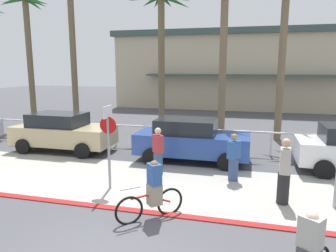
{
  "coord_description": "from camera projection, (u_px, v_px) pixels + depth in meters",
  "views": [
    {
      "loc": [
        2.59,
        -5.03,
        3.69
      ],
      "look_at": [
        -0.3,
        6.0,
        1.56
      ],
      "focal_mm": 33.99,
      "sensor_mm": 36.0,
      "label": 1
    }
  ],
  "objects": [
    {
      "name": "curb_paint",
      "position": [
        142.0,
        211.0,
        8.19
      ],
      "size": [
        44.0,
        0.24,
        0.03
      ],
      "primitive_type": "cube",
      "color": "maroon",
      "rests_on": "ground"
    },
    {
      "name": "pedestrian_0",
      "position": [
        234.0,
        160.0,
        10.3
      ],
      "size": [
        0.45,
        0.48,
        1.58
      ],
      "color": "#384C7A",
      "rests_on": "ground"
    },
    {
      "name": "pedestrian_1",
      "position": [
        158.0,
        153.0,
        10.85
      ],
      "size": [
        0.45,
        0.47,
        1.67
      ],
      "color": "#384C7A",
      "rests_on": "ground"
    },
    {
      "name": "car_tan_1",
      "position": [
        63.0,
        132.0,
        13.99
      ],
      "size": [
        4.4,
        2.02,
        1.69
      ],
      "color": "tan",
      "rests_on": "ground"
    },
    {
      "name": "rail_fence",
      "position": [
        189.0,
        132.0,
        14.03
      ],
      "size": [
        20.97,
        0.08,
        1.04
      ],
      "color": "white",
      "rests_on": "ground"
    },
    {
      "name": "palm_tree_5",
      "position": [
        284.0,
        20.0,
        15.3
      ],
      "size": [
        3.17,
        3.38,
        7.71
      ],
      "color": "#756047",
      "rests_on": "ground"
    },
    {
      "name": "pedestrian_2",
      "position": [
        284.0,
        174.0,
        8.52
      ],
      "size": [
        0.34,
        0.41,
        1.83
      ],
      "color": "#232326",
      "rests_on": "ground"
    },
    {
      "name": "sidewalk_strip",
      "position": [
        163.0,
        184.0,
        10.1
      ],
      "size": [
        44.0,
        4.0,
        0.02
      ],
      "primitive_type": "cube",
      "color": "#ADAAA0",
      "rests_on": "ground"
    },
    {
      "name": "ground_plane",
      "position": [
        194.0,
        143.0,
        15.61
      ],
      "size": [
        80.0,
        80.0,
        0.0
      ],
      "primitive_type": "plane",
      "color": "#4C4C51"
    },
    {
      "name": "stop_sign_bike_lane",
      "position": [
        108.0,
        135.0,
        9.47
      ],
      "size": [
        0.52,
        0.56,
        2.56
      ],
      "color": "gray",
      "rests_on": "ground"
    },
    {
      "name": "palm_tree_4",
      "position": [
        224.0,
        21.0,
        15.02
      ],
      "size": [
        3.34,
        3.13,
        7.6
      ],
      "color": "#756047",
      "rests_on": "ground"
    },
    {
      "name": "palm_tree_2",
      "position": [
        71.0,
        10.0,
        18.47
      ],
      "size": [
        3.37,
        3.58,
        9.48
      ],
      "color": "brown",
      "rests_on": "ground"
    },
    {
      "name": "cyclist_red_1",
      "position": [
        153.0,
        191.0,
        7.75
      ],
      "size": [
        1.38,
        1.28,
        1.5
      ],
      "color": "black",
      "rests_on": "ground"
    },
    {
      "name": "building_backdrop",
      "position": [
        242.0,
        69.0,
        30.91
      ],
      "size": [
        22.54,
        11.74,
        6.8
      ],
      "color": "#BCAD8E",
      "rests_on": "ground"
    },
    {
      "name": "car_blue_2",
      "position": [
        191.0,
        140.0,
        12.46
      ],
      "size": [
        4.4,
        2.02,
        1.69
      ],
      "color": "#284793",
      "rests_on": "ground"
    },
    {
      "name": "palm_tree_1",
      "position": [
        27.0,
        29.0,
        19.47
      ],
      "size": [
        3.55,
        3.31,
        7.95
      ],
      "color": "brown",
      "rests_on": "ground"
    },
    {
      "name": "palm_tree_3",
      "position": [
        161.0,
        27.0,
        17.16
      ],
      "size": [
        3.34,
        2.91,
        7.6
      ],
      "color": "brown",
      "rests_on": "ground"
    }
  ]
}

